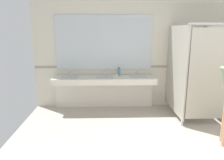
# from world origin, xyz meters

# --- Properties ---
(wall_back) EXTENTS (7.59, 0.12, 2.67)m
(wall_back) POSITION_xyz_m (0.00, 3.06, 1.33)
(wall_back) COLOR beige
(wall_back) RESTS_ON ground_plane
(wall_back_tile_band) EXTENTS (7.59, 0.01, 0.06)m
(wall_back_tile_band) POSITION_xyz_m (0.00, 3.00, 1.05)
(wall_back_tile_band) COLOR #9E937F
(wall_back_tile_band) RESTS_ON wall_back
(vanity_counter) EXTENTS (2.50, 0.56, 0.96)m
(vanity_counter) POSITION_xyz_m (-2.03, 2.79, 0.62)
(vanity_counter) COLOR silver
(vanity_counter) RESTS_ON ground_plane
(mirror_panel) EXTENTS (2.40, 0.02, 1.34)m
(mirror_panel) POSITION_xyz_m (-2.03, 2.99, 1.66)
(mirror_panel) COLOR silver
(mirror_panel) RESTS_ON wall_back
(bathroom_stalls) EXTENTS (1.81, 1.34, 2.11)m
(bathroom_stalls) POSITION_xyz_m (0.49, 2.13, 1.10)
(bathroom_stalls) COLOR #B2AD9E
(bathroom_stalls) RESTS_ON ground_plane
(soap_dispenser) EXTENTS (0.07, 0.07, 0.21)m
(soap_dispenser) POSITION_xyz_m (-1.65, 2.87, 0.93)
(soap_dispenser) COLOR teal
(soap_dispenser) RESTS_ON vanity_counter
(paper_cup) EXTENTS (0.07, 0.07, 0.09)m
(paper_cup) POSITION_xyz_m (-1.73, 2.59, 0.89)
(paper_cup) COLOR beige
(paper_cup) RESTS_ON vanity_counter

